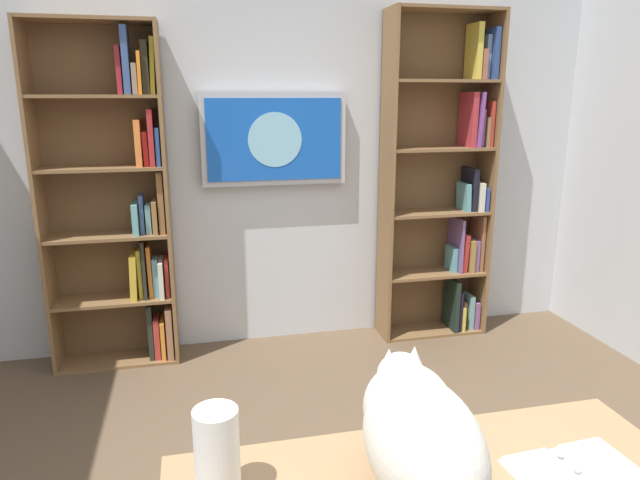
{
  "coord_description": "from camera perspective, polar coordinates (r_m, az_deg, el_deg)",
  "views": [
    {
      "loc": [
        0.56,
        1.57,
        1.69
      ],
      "look_at": [
        -0.03,
        -1.05,
        1.0
      ],
      "focal_mm": 31.79,
      "sensor_mm": 36.0,
      "label": 1
    }
  ],
  "objects": [
    {
      "name": "paper_towel_roll",
      "position": [
        1.48,
        -10.31,
        -20.47
      ],
      "size": [
        0.11,
        0.11,
        0.24
      ],
      "primitive_type": "cylinder",
      "color": "white",
      "rests_on": "desk"
    },
    {
      "name": "cat",
      "position": [
        1.48,
        9.8,
        -18.49
      ],
      "size": [
        0.27,
        0.57,
        0.33
      ],
      "color": "silver",
      "rests_on": "desk"
    },
    {
      "name": "bookshelf_left",
      "position": [
        4.07,
        12.66,
        5.35
      ],
      "size": [
        0.76,
        0.28,
        2.23
      ],
      "color": "brown",
      "rests_on": "ground"
    },
    {
      "name": "bookshelf_right",
      "position": [
        3.72,
        -19.29,
        3.27
      ],
      "size": [
        0.76,
        0.28,
        2.11
      ],
      "color": "brown",
      "rests_on": "ground"
    },
    {
      "name": "wall_mounted_tv",
      "position": [
        3.76,
        -4.63,
        10.06
      ],
      "size": [
        0.95,
        0.07,
        0.6
      ],
      "color": "#B7B7BC"
    },
    {
      "name": "open_binder",
      "position": [
        1.72,
        24.48,
        -20.54
      ],
      "size": [
        0.34,
        0.24,
        0.02
      ],
      "color": "white",
      "rests_on": "desk"
    },
    {
      "name": "coffee_mug",
      "position": [
        1.75,
        12.79,
        -17.51
      ],
      "size": [
        0.08,
        0.08,
        0.1
      ],
      "primitive_type": "cylinder",
      "color": "#D84C3F",
      "rests_on": "desk"
    },
    {
      "name": "wall_back",
      "position": [
        3.86,
        -4.43,
        9.26
      ],
      "size": [
        4.52,
        0.06,
        2.7
      ],
      "primitive_type": "cube",
      "color": "silver",
      "rests_on": "ground"
    }
  ]
}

